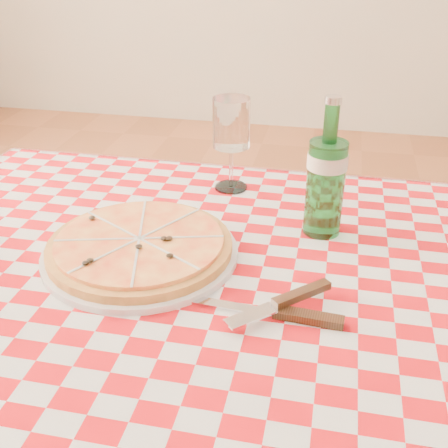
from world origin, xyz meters
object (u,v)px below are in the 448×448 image
object	(u,v)px
dining_table	(228,322)
pizza_plate	(140,245)
water_bottle	(327,168)
wine_glass	(231,145)

from	to	relation	value
dining_table	pizza_plate	size ratio (longest dim) A/B	3.57
water_bottle	wine_glass	bearing A→B (deg)	142.89
pizza_plate	dining_table	bearing A→B (deg)	-8.83
dining_table	pizza_plate	bearing A→B (deg)	171.17
dining_table	wine_glass	bearing A→B (deg)	100.56
pizza_plate	wine_glass	xyz separation A→B (m)	(0.10, 0.30, 0.08)
wine_glass	pizza_plate	bearing A→B (deg)	-107.86
wine_glass	water_bottle	bearing A→B (deg)	-37.11
dining_table	wine_glass	world-z (taller)	wine_glass
dining_table	water_bottle	world-z (taller)	water_bottle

